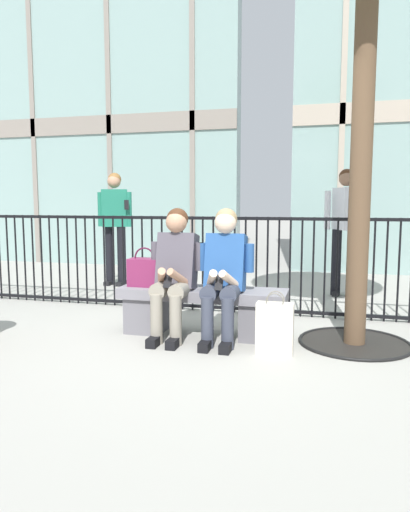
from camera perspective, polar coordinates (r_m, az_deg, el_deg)
ground_plane at (r=4.52m, az=-0.32°, el=-9.63°), size 60.00×60.00×0.00m
stone_bench at (r=4.45m, az=-0.32°, el=-6.28°), size 1.60×0.44×0.45m
seated_person_with_phone at (r=4.33m, az=-3.77°, el=-1.56°), size 0.52×0.66×1.21m
seated_person_companion at (r=4.21m, az=2.32°, el=-1.79°), size 0.52×0.66×1.21m
handbag_on_bench at (r=4.56m, az=-7.42°, el=-1.92°), size 0.30×0.19×0.38m
shopping_bag at (r=3.96m, az=8.57°, el=-8.72°), size 0.31×0.13×0.53m
bystander_at_railing at (r=6.53m, az=16.85°, el=4.01°), size 0.55×0.44×1.71m
bystander_further_back at (r=7.20m, az=-11.02°, el=4.39°), size 0.55×0.35×1.71m
plaza_railing at (r=5.33m, az=2.32°, el=-1.01°), size 8.53×0.04×1.11m
building_facade_left at (r=11.57m, az=-23.87°, el=22.36°), size 10.26×0.43×9.00m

